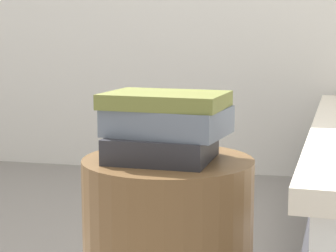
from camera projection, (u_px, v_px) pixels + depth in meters
The scene contains 3 objects.
book_charcoal at pixel (162, 147), 1.37m from camera, with size 0.23×0.21×0.06m, color #28282D.
book_slate at pixel (169, 121), 1.37m from camera, with size 0.26×0.19×0.06m, color slate.
book_olive at pixel (165, 100), 1.36m from camera, with size 0.27×0.19×0.03m, color olive.
Camera 1 is at (0.31, -1.32, 0.79)m, focal length 64.21 mm.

